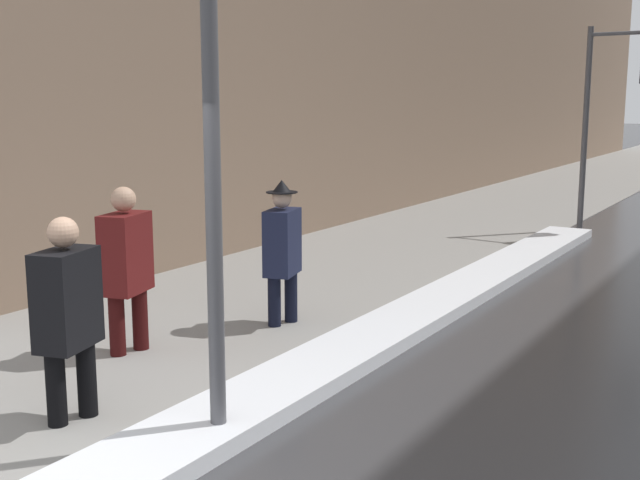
# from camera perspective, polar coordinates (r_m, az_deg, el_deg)

# --- Properties ---
(sidewalk_slab) EXTENTS (4.00, 80.00, 0.01)m
(sidewalk_slab) POSITION_cam_1_polar(r_m,az_deg,el_deg) (19.22, 13.24, 2.28)
(sidewalk_slab) COLOR gray
(sidewalk_slab) RESTS_ON ground
(snow_bank_curb) EXTENTS (0.77, 12.82, 0.14)m
(snow_bank_curb) POSITION_cam_1_polar(r_m,az_deg,el_deg) (9.67, 7.85, -4.74)
(snow_bank_curb) COLOR white
(snow_bank_curb) RESTS_ON ground
(traffic_light_near) EXTENTS (1.31, 0.33, 3.83)m
(traffic_light_near) POSITION_cam_1_polar(r_m,az_deg,el_deg) (15.87, 20.88, 10.30)
(traffic_light_near) COLOR #515156
(traffic_light_near) RESTS_ON ground
(pedestrian_trailing) EXTENTS (0.44, 0.60, 1.64)m
(pedestrian_trailing) POSITION_cam_1_polar(r_m,az_deg,el_deg) (6.52, -17.52, -4.78)
(pedestrian_trailing) COLOR black
(pedestrian_trailing) RESTS_ON ground
(pedestrian_nearside) EXTENTS (0.45, 0.61, 1.68)m
(pedestrian_nearside) POSITION_cam_1_polar(r_m,az_deg,el_deg) (8.13, -13.62, -1.54)
(pedestrian_nearside) COLOR #340C0C
(pedestrian_nearside) RESTS_ON ground
(pedestrian_in_fedora) EXTENTS (0.42, 0.56, 1.64)m
(pedestrian_in_fedora) POSITION_cam_1_polar(r_m,az_deg,el_deg) (8.92, -2.70, -0.48)
(pedestrian_in_fedora) COLOR black
(pedestrian_in_fedora) RESTS_ON ground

